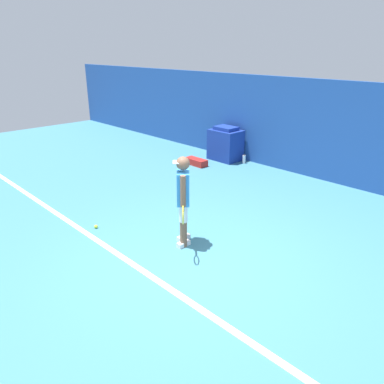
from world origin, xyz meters
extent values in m
plane|color=teal|center=(0.00, 0.00, 0.00)|extent=(24.00, 24.00, 0.00)
cube|color=#234C99|center=(0.00, 5.14, 1.22)|extent=(24.00, 0.10, 2.44)
cube|color=white|center=(0.00, -0.68, 0.01)|extent=(21.60, 0.10, 0.01)
cylinder|color=brown|center=(-0.64, 0.44, 0.23)|extent=(0.12, 0.12, 0.46)
cylinder|color=white|center=(-0.64, 0.44, 0.60)|extent=(0.14, 0.14, 0.28)
cube|color=white|center=(-0.64, 0.44, 0.04)|extent=(0.10, 0.24, 0.08)
cylinder|color=brown|center=(-0.48, 0.29, 0.23)|extent=(0.12, 0.12, 0.46)
cylinder|color=white|center=(-0.48, 0.29, 0.60)|extent=(0.14, 0.14, 0.28)
cube|color=white|center=(-0.48, 0.29, 0.04)|extent=(0.10, 0.24, 0.08)
cube|color=#338CE0|center=(-0.56, 0.36, 1.01)|extent=(0.38, 0.38, 0.55)
sphere|color=brown|center=(-0.56, 0.36, 1.43)|extent=(0.22, 0.22, 0.22)
cube|color=white|center=(-0.63, 0.29, 1.45)|extent=(0.21, 0.21, 0.02)
cylinder|color=brown|center=(-0.71, 0.50, 1.03)|extent=(0.09, 0.09, 0.51)
cylinder|color=brown|center=(-0.42, 0.23, 1.03)|extent=(0.09, 0.09, 0.51)
cylinder|color=black|center=(-0.35, 0.16, 0.77)|extent=(0.17, 0.16, 0.03)
torus|color=yellow|center=(-0.18, 0.00, 0.77)|extent=(0.22, 0.21, 0.29)
sphere|color=#D1E533|center=(-2.10, -0.43, 0.03)|extent=(0.07, 0.07, 0.07)
cube|color=navy|center=(-3.44, 4.71, 0.45)|extent=(0.90, 0.67, 0.89)
cube|color=navy|center=(-3.44, 4.71, 0.94)|extent=(0.63, 0.47, 0.10)
cube|color=#B2231E|center=(-3.65, 3.70, 0.09)|extent=(0.68, 0.28, 0.18)
cylinder|color=white|center=(-2.81, 4.82, 0.12)|extent=(0.09, 0.09, 0.24)
cylinder|color=black|center=(-2.81, 4.82, 0.25)|extent=(0.05, 0.05, 0.02)
camera|label=1|loc=(3.63, -3.48, 3.16)|focal=35.00mm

